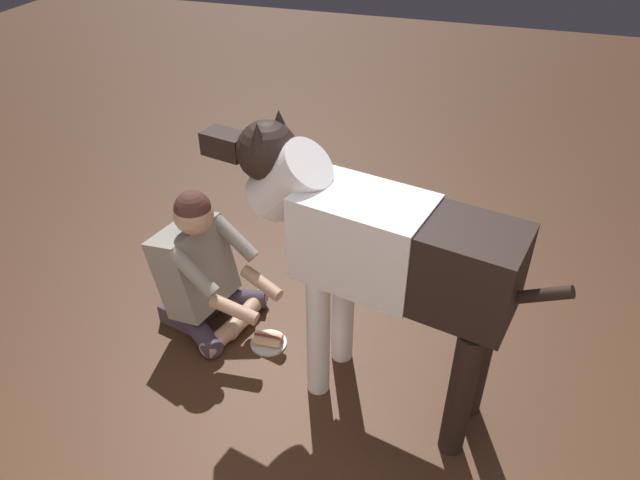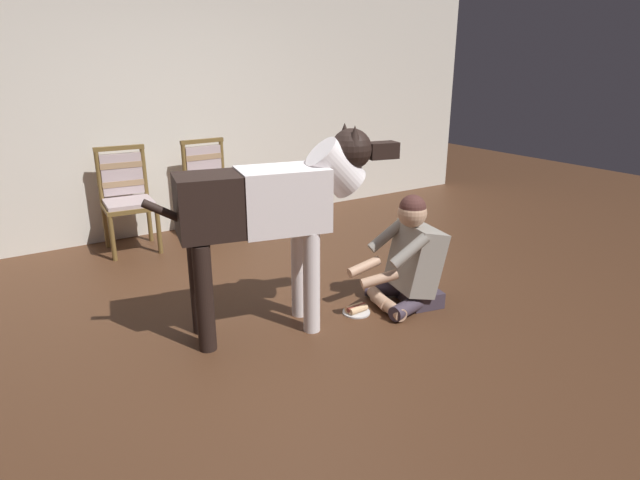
% 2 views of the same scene
% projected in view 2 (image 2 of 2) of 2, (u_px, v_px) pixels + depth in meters
% --- Properties ---
extents(ground_plane, '(14.37, 14.37, 0.00)m').
position_uv_depth(ground_plane, '(287.00, 321.00, 3.78)').
color(ground_plane, '#4B2E1C').
extents(back_wall, '(8.30, 0.10, 2.60)m').
position_uv_depth(back_wall, '(157.00, 107.00, 5.41)').
color(back_wall, silver).
rests_on(back_wall, ground).
extents(dining_chair_left_of_pair, '(0.49, 0.50, 0.98)m').
position_uv_depth(dining_chair_left_of_pair, '(126.00, 194.00, 5.09)').
color(dining_chair_left_of_pair, brown).
rests_on(dining_chair_left_of_pair, ground).
extents(dining_chair_right_of_pair, '(0.47, 0.48, 0.98)m').
position_uv_depth(dining_chair_right_of_pair, '(210.00, 183.00, 5.52)').
color(dining_chair_right_of_pair, brown).
rests_on(dining_chair_right_of_pair, ground).
extents(person_sitting_on_floor, '(0.72, 0.57, 0.85)m').
position_uv_depth(person_sitting_on_floor, '(409.00, 261.00, 3.94)').
color(person_sitting_on_floor, '#413643').
rests_on(person_sitting_on_floor, ground).
extents(large_dog, '(1.65, 0.55, 1.36)m').
position_uv_depth(large_dog, '(273.00, 206.00, 3.42)').
color(large_dog, white).
rests_on(large_dog, ground).
extents(hot_dog_on_plate, '(0.20, 0.20, 0.06)m').
position_uv_depth(hot_dog_on_plate, '(356.00, 310.00, 3.90)').
color(hot_dog_on_plate, silver).
rests_on(hot_dog_on_plate, ground).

